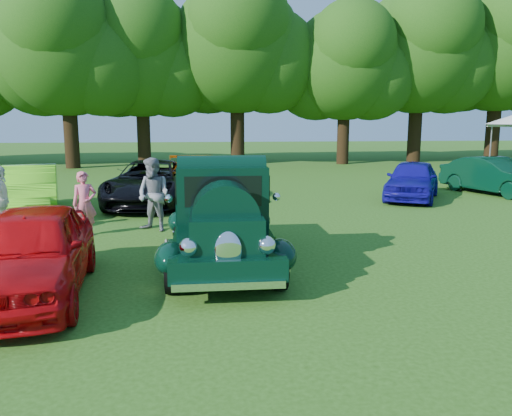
{
  "coord_description": "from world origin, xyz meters",
  "views": [
    {
      "loc": [
        -0.36,
        -9.35,
        2.94
      ],
      "look_at": [
        0.77,
        1.02,
        1.1
      ],
      "focal_mm": 35.0,
      "sensor_mm": 36.0,
      "label": 1
    }
  ],
  "objects": [
    {
      "name": "tree_line",
      "position": [
        0.59,
        24.36,
        7.29
      ],
      "size": [
        64.23,
        11.07,
        12.45
      ],
      "color": "black",
      "rests_on": "ground"
    },
    {
      "name": "hero_pickup",
      "position": [
        0.03,
        0.75,
        0.89
      ],
      "size": [
        2.46,
        5.27,
        2.06
      ],
      "color": "black",
      "rests_on": "ground"
    },
    {
      "name": "red_convertible",
      "position": [
        -3.24,
        -0.9,
        0.76
      ],
      "size": [
        2.29,
        4.66,
        1.53
      ],
      "primitive_type": "imported",
      "rotation": [
        0.0,
        0.0,
        0.11
      ],
      "color": "#C0080B",
      "rests_on": "ground"
    },
    {
      "name": "back_car_black",
      "position": [
        -2.16,
        8.37,
        0.77
      ],
      "size": [
        3.1,
        5.78,
        1.54
      ],
      "primitive_type": "imported",
      "rotation": [
        0.0,
        0.0,
        -0.1
      ],
      "color": "black",
      "rests_on": "ground"
    },
    {
      "name": "back_car_green",
      "position": [
        11.33,
        9.42,
        0.74
      ],
      "size": [
        2.91,
        4.75,
        1.48
      ],
      "primitive_type": "imported",
      "rotation": [
        0.0,
        0.0,
        0.32
      ],
      "color": "black",
      "rests_on": "ground"
    },
    {
      "name": "back_car_lime",
      "position": [
        -5.77,
        6.93,
        0.76
      ],
      "size": [
        2.77,
        4.89,
        1.52
      ],
      "primitive_type": "imported",
      "rotation": [
        0.0,
        0.0,
        0.27
      ],
      "color": "#60D41C",
      "rests_on": "ground"
    },
    {
      "name": "spectator_white",
      "position": [
        -5.52,
        3.95,
        0.9
      ],
      "size": [
        0.68,
        1.13,
        1.8
      ],
      "primitive_type": "imported",
      "rotation": [
        0.0,
        0.0,
        1.81
      ],
      "color": "silver",
      "rests_on": "ground"
    },
    {
      "name": "spectator_pink",
      "position": [
        -3.36,
        3.62,
        0.83
      ],
      "size": [
        0.71,
        0.59,
        1.66
      ],
      "primitive_type": "imported",
      "rotation": [
        0.0,
        0.0,
        0.36
      ],
      "color": "#E96079",
      "rests_on": "ground"
    },
    {
      "name": "spectator_grey",
      "position": [
        -1.65,
        4.02,
        0.98
      ],
      "size": [
        1.21,
        1.15,
        1.97
      ],
      "primitive_type": "imported",
      "rotation": [
        0.0,
        0.0,
        -0.6
      ],
      "color": "gray",
      "rests_on": "ground"
    },
    {
      "name": "back_car_orange",
      "position": [
        -0.45,
        9.32,
        0.77
      ],
      "size": [
        2.85,
        5.57,
        1.55
      ],
      "primitive_type": "imported",
      "rotation": [
        0.0,
        0.0,
        0.13
      ],
      "color": "#C85907",
      "rests_on": "ground"
    },
    {
      "name": "ground",
      "position": [
        0.0,
        0.0,
        0.0
      ],
      "size": [
        120.0,
        120.0,
        0.0
      ],
      "primitive_type": "plane",
      "color": "#284F12",
      "rests_on": "ground"
    },
    {
      "name": "back_car_blue",
      "position": [
        7.5,
        8.54,
        0.73
      ],
      "size": [
        3.6,
        4.61,
        1.47
      ],
      "primitive_type": "imported",
      "rotation": [
        0.0,
        0.0,
        -0.51
      ],
      "color": "#120C8D",
      "rests_on": "ground"
    }
  ]
}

